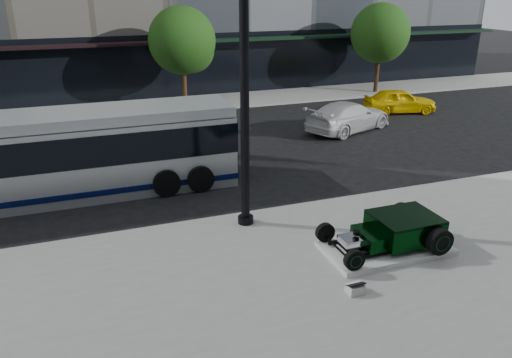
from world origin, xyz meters
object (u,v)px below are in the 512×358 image
object	(u,v)px
hot_rod	(397,229)
transit_bus	(58,155)
white_sedan	(349,116)
yellow_taxi	(400,101)
lamppost	(245,94)

from	to	relation	value
hot_rod	transit_bus	bearing A→B (deg)	139.51
transit_bus	white_sedan	distance (m)	14.07
hot_rod	yellow_taxi	distance (m)	16.57
yellow_taxi	white_sedan	bearing A→B (deg)	130.13
hot_rod	white_sedan	distance (m)	12.27
lamppost	transit_bus	size ratio (longest dim) A/B	0.71
hot_rod	white_sedan	bearing A→B (deg)	66.42
hot_rod	lamppost	world-z (taller)	lamppost
white_sedan	transit_bus	bearing A→B (deg)	84.82
lamppost	hot_rod	bearing A→B (deg)	-40.61
white_sedan	yellow_taxi	world-z (taller)	white_sedan
hot_rod	white_sedan	xyz separation A→B (m)	(4.91, 11.25, 0.03)
hot_rod	yellow_taxi	xyz separation A→B (m)	(9.54, 13.54, -0.01)
lamppost	transit_bus	xyz separation A→B (m)	(-5.21, 4.43, -2.60)
hot_rod	transit_bus	world-z (taller)	transit_bus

